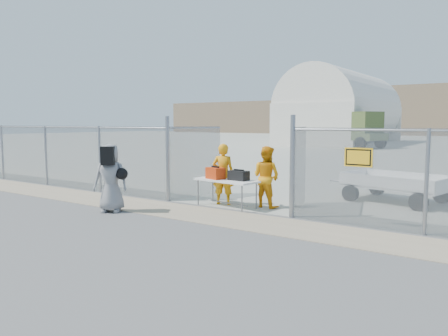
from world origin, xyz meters
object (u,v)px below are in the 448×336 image
Objects in this scene: folding_table at (226,193)px; utility_trailer at (396,187)px; visitor at (111,178)px; security_worker_left at (223,174)px; security_worker_right at (266,177)px.

folding_table is 4.97m from utility_trailer.
visitor is at bearing -123.62° from utility_trailer.
folding_table is 3.11m from visitor.
security_worker_right is at bearing 178.29° from security_worker_left.
folding_table is at bearing -125.14° from utility_trailer.
visitor reaches higher than security_worker_right.
visitor is at bearing 35.49° from security_worker_left.
security_worker_left is 1.03× the size of security_worker_right.
security_worker_left is at bearing 20.70° from visitor.
security_worker_right is 4.13m from visitor.
visitor is 8.05m from utility_trailer.
folding_table is at bearing 40.81° from security_worker_right.
security_worker_right reaches higher than utility_trailer.
security_worker_left reaches higher than utility_trailer.
security_worker_left is 1.24m from security_worker_right.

